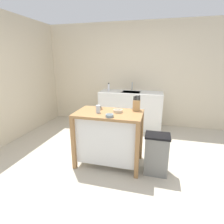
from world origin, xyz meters
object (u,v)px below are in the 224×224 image
Objects in this scene: bowl_stoneware_deep at (118,111)px; drinking_cup at (98,109)px; bowl_ceramic_wide at (109,116)px; trash_bin at (156,154)px; knife_block at (136,105)px; bowl_ceramic_small at (99,108)px; kitchen_island at (109,135)px; sink_faucet at (132,87)px; bottle_hand_soap at (109,87)px.

drinking_cup reaches higher than bowl_stoneware_deep.
bowl_ceramic_wide is 0.28m from drinking_cup.
knife_block is at bearing 140.56° from trash_bin.
drinking_cup is at bearing -75.15° from bowl_ceramic_small.
sink_faucet is at bearing 87.74° from kitchen_island.
drinking_cup is at bearing -160.06° from bowl_stoneware_deep.
bowl_ceramic_wide is 1.04× the size of bowl_ceramic_small.
trash_bin is at bearing -56.13° from bottle_hand_soap.
kitchen_island is at bearing -74.39° from bottle_hand_soap.
drinking_cup is (-0.56, -0.27, -0.03)m from knife_block.
bowl_ceramic_small is 0.21m from drinking_cup.
bowl_stoneware_deep is at bearing -88.24° from sink_faucet.
bowl_ceramic_wide is 0.92m from trash_bin.
sink_faucet reaches higher than kitchen_island.
sink_faucet is (0.23, 2.02, 0.08)m from drinking_cup.
bowl_stoneware_deep is 0.23× the size of trash_bin.
bowl_stoneware_deep reaches higher than bowl_ceramic_small.
bowl_stoneware_deep is 0.31m from drinking_cup.
kitchen_island is 9.24× the size of bowl_ceramic_small.
bowl_ceramic_small is 0.94× the size of drinking_cup.
knife_block is at bearing 6.80° from bowl_ceramic_small.
trash_bin is (0.36, -0.30, -0.66)m from knife_block.
drinking_cup is 1.90m from bottle_hand_soap.
knife_block reaches higher than drinking_cup.
drinking_cup reaches higher than trash_bin.
knife_block is at bearing 26.23° from drinking_cup.
kitchen_island is 0.48m from bowl_ceramic_wide.
kitchen_island is 7.18× the size of bowl_stoneware_deep.
bottle_hand_soap is (-0.35, 1.86, 0.06)m from drinking_cup.
drinking_cup is 0.55× the size of sink_faucet.
trash_bin is (0.76, -0.08, -0.18)m from kitchen_island.
trash_bin is 2.38m from bottle_hand_soap.
drinking_cup is (-0.23, 0.16, 0.04)m from bowl_ceramic_wide.
trash_bin is at bearing 11.55° from bowl_ceramic_wide.
kitchen_island is 0.48m from bowl_ceramic_small.
bowl_stoneware_deep is 1.88m from bottle_hand_soap.
bowl_ceramic_small is at bearing 167.03° from trash_bin.
knife_block reaches higher than trash_bin.
bottle_hand_soap is at bearing 119.67° from knife_block.
drinking_cup is 2.03m from sink_faucet.
bottle_hand_soap reaches higher than trash_bin.
bowl_stoneware_deep is (-0.27, -0.17, -0.07)m from knife_block.
bowl_ceramic_small is 0.36m from bowl_stoneware_deep.
sink_faucet reaches higher than bowl_ceramic_wide.
knife_block is at bearing -79.43° from sink_faucet.
bowl_ceramic_wide is 2.11m from bottle_hand_soap.
bottle_hand_soap reaches higher than bowl_ceramic_wide.
bowl_stoneware_deep reaches higher than trash_bin.
drinking_cup is at bearing -96.52° from sink_faucet.
kitchen_island is 1.66× the size of trash_bin.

